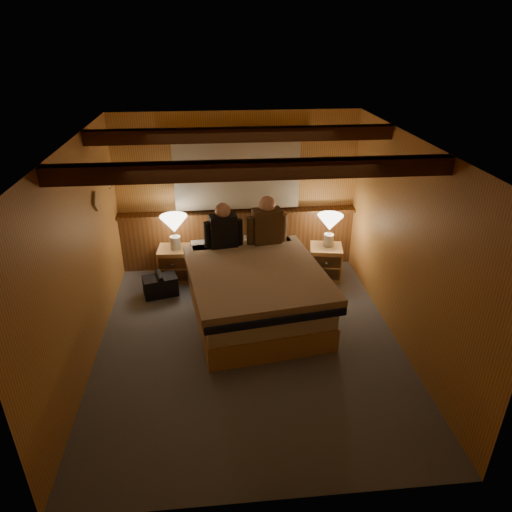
{
  "coord_description": "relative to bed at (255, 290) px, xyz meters",
  "views": [
    {
      "loc": [
        -0.36,
        -4.49,
        3.41
      ],
      "look_at": [
        0.12,
        0.4,
        0.96
      ],
      "focal_mm": 32.0,
      "sensor_mm": 36.0,
      "label": 1
    }
  ],
  "objects": [
    {
      "name": "floor",
      "position": [
        -0.12,
        -0.59,
        -0.37
      ],
      "size": [
        4.2,
        4.2,
        0.0
      ],
      "primitive_type": "plane",
      "color": "#4D515C",
      "rests_on": "ground"
    },
    {
      "name": "ceiling",
      "position": [
        -0.12,
        -0.59,
        2.03
      ],
      "size": [
        4.2,
        4.2,
        0.0
      ],
      "primitive_type": "plane",
      "rotation": [
        3.14,
        0.0,
        0.0
      ],
      "color": "#B38843",
      "rests_on": "wall_back"
    },
    {
      "name": "wall_back",
      "position": [
        -0.12,
        1.51,
        0.83
      ],
      "size": [
        3.6,
        0.0,
        3.6
      ],
      "primitive_type": "plane",
      "rotation": [
        1.57,
        0.0,
        0.0
      ],
      "color": "#CD9249",
      "rests_on": "floor"
    },
    {
      "name": "wall_left",
      "position": [
        -1.92,
        -0.59,
        0.83
      ],
      "size": [
        0.0,
        4.2,
        4.2
      ],
      "primitive_type": "plane",
      "rotation": [
        1.57,
        0.0,
        1.57
      ],
      "color": "#CD9249",
      "rests_on": "floor"
    },
    {
      "name": "wall_right",
      "position": [
        1.68,
        -0.59,
        0.83
      ],
      "size": [
        0.0,
        4.2,
        4.2
      ],
      "primitive_type": "plane",
      "rotation": [
        1.57,
        0.0,
        -1.57
      ],
      "color": "#CD9249",
      "rests_on": "floor"
    },
    {
      "name": "wall_front",
      "position": [
        -0.12,
        -2.69,
        0.83
      ],
      "size": [
        3.6,
        0.0,
        3.6
      ],
      "primitive_type": "plane",
      "rotation": [
        -1.57,
        0.0,
        0.0
      ],
      "color": "#CD9249",
      "rests_on": "floor"
    },
    {
      "name": "wainscot",
      "position": [
        -0.12,
        1.44,
        0.11
      ],
      "size": [
        3.6,
        0.23,
        0.94
      ],
      "color": "brown",
      "rests_on": "wall_back"
    },
    {
      "name": "curtain_window",
      "position": [
        -0.12,
        1.44,
        1.15
      ],
      "size": [
        2.18,
        0.09,
        1.11
      ],
      "color": "#422310",
      "rests_on": "wall_back"
    },
    {
      "name": "ceiling_beams",
      "position": [
        -0.12,
        -0.44,
        1.94
      ],
      "size": [
        3.6,
        1.65,
        0.16
      ],
      "color": "#422310",
      "rests_on": "ceiling"
    },
    {
      "name": "coat_rail",
      "position": [
        -1.84,
        0.98,
        1.29
      ],
      "size": [
        0.05,
        0.55,
        0.24
      ],
      "color": "white",
      "rests_on": "wall_left"
    },
    {
      "name": "framed_print",
      "position": [
        1.23,
        1.49,
        1.18
      ],
      "size": [
        0.3,
        0.04,
        0.25
      ],
      "color": "tan",
      "rests_on": "wall_back"
    },
    {
      "name": "bed",
      "position": [
        0.0,
        0.0,
        0.0
      ],
      "size": [
        1.89,
        2.31,
        0.72
      ],
      "rotation": [
        0.0,
        0.0,
        0.15
      ],
      "color": "tan",
      "rests_on": "floor"
    },
    {
      "name": "nightstand_left",
      "position": [
        -1.11,
        1.1,
        -0.12
      ],
      "size": [
        0.48,
        0.44,
        0.5
      ],
      "rotation": [
        0.0,
        0.0,
        -0.06
      ],
      "color": "tan",
      "rests_on": "floor"
    },
    {
      "name": "nightstand_right",
      "position": [
        1.16,
        0.91,
        -0.12
      ],
      "size": [
        0.53,
        0.5,
        0.51
      ],
      "rotation": [
        0.0,
        0.0,
        -0.18
      ],
      "color": "tan",
      "rests_on": "floor"
    },
    {
      "name": "lamp_left",
      "position": [
        -1.07,
        1.09,
        0.49
      ],
      "size": [
        0.39,
        0.39,
        0.51
      ],
      "color": "silver",
      "rests_on": "nightstand_left"
    },
    {
      "name": "lamp_right",
      "position": [
        1.2,
        0.95,
        0.48
      ],
      "size": [
        0.37,
        0.37,
        0.49
      ],
      "color": "silver",
      "rests_on": "nightstand_right"
    },
    {
      "name": "person_left",
      "position": [
        -0.37,
        0.67,
        0.6
      ],
      "size": [
        0.53,
        0.26,
        0.65
      ],
      "rotation": [
        0.0,
        0.0,
        0.14
      ],
      "color": "black",
      "rests_on": "bed"
    },
    {
      "name": "person_right",
      "position": [
        0.24,
        0.74,
        0.62
      ],
      "size": [
        0.57,
        0.29,
        0.71
      ],
      "rotation": [
        0.0,
        0.0,
        0.17
      ],
      "color": "#46321C",
      "rests_on": "bed"
    },
    {
      "name": "duffel_bag",
      "position": [
        -1.29,
        0.64,
        -0.23
      ],
      "size": [
        0.53,
        0.39,
        0.34
      ],
      "rotation": [
        0.0,
        0.0,
        0.25
      ],
      "color": "black",
      "rests_on": "floor"
    }
  ]
}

